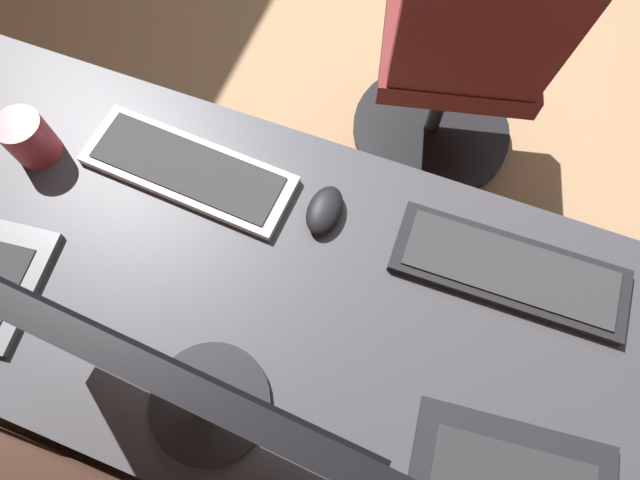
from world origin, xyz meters
The scene contains 8 objects.
desk centered at (-0.01, 1.63, 0.66)m, with size 1.80×0.69×0.73m.
drawer_pedestal centered at (0.30, 1.66, 0.35)m, with size 0.40×0.51×0.69m.
monitor_primary centered at (0.09, 1.83, 0.98)m, with size 0.57×0.20×0.43m.
keyboard_main centered at (-0.32, 1.43, 0.74)m, with size 0.42×0.15×0.02m.
keyboard_spare centered at (0.32, 1.45, 0.74)m, with size 0.43×0.16×0.02m.
mouse_main centered at (0.04, 1.44, 0.75)m, with size 0.06×0.10×0.03m, color black.
coffee_mug centered at (0.62, 1.51, 0.78)m, with size 0.13×0.09×0.10m.
office_chair centered at (-0.11, 0.75, 0.46)m, with size 0.56×0.59×0.97m.
Camera 1 is at (-0.11, 1.85, 1.64)m, focal length 29.50 mm.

